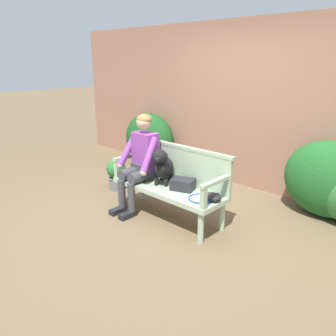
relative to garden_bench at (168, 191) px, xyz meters
name	(u,v)px	position (x,y,z in m)	size (l,w,h in m)	color
ground_plane	(168,217)	(0.00, 0.00, -0.38)	(40.00, 40.00, 0.00)	brown
brick_garden_fence	(249,106)	(0.00, 1.86, 0.91)	(8.00, 0.30, 2.58)	#936651
hedge_bush_far_right	(328,180)	(1.46, 1.46, 0.13)	(1.13, 0.69, 1.02)	#1E5B23
hedge_bush_far_left	(149,139)	(-1.88, 1.46, 0.13)	(1.12, 0.70, 1.01)	#194C1E
garden_bench	(168,191)	(0.00, 0.00, 0.00)	(1.56, 0.54, 0.43)	#9EB793
bench_backrest	(181,164)	(0.00, 0.24, 0.31)	(1.60, 0.06, 0.50)	#9EB793
bench_armrest_left_end	(125,161)	(-0.74, -0.09, 0.26)	(0.06, 0.54, 0.28)	#9EB793
bench_armrest_right_end	(211,188)	(0.74, -0.09, 0.26)	(0.06, 0.54, 0.28)	#9EB793
person_seated	(141,159)	(-0.48, -0.02, 0.33)	(0.56, 0.67, 1.30)	black
dog_on_bench	(163,166)	(-0.12, 0.02, 0.30)	(0.36, 0.48, 0.49)	black
tennis_racket	(202,198)	(0.56, -0.01, 0.07)	(0.36, 0.58, 0.03)	blue
baseball_glove	(213,197)	(0.68, 0.03, 0.10)	(0.22, 0.17, 0.09)	black
sports_bag	(183,184)	(0.20, 0.05, 0.13)	(0.28, 0.20, 0.14)	#232328
potted_plant	(116,173)	(-1.29, 0.17, -0.11)	(0.30, 0.30, 0.49)	slate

